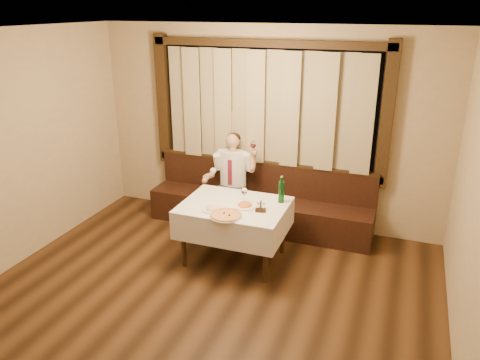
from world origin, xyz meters
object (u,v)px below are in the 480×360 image
(dining_table, at_px, (234,212))
(cruet_caddy, at_px, (261,208))
(pizza, at_px, (226,215))
(pasta_cream, at_px, (214,207))
(seated_man, at_px, (232,173))
(banquette, at_px, (260,206))
(green_bottle, at_px, (281,191))
(pasta_red, at_px, (245,204))

(dining_table, xyz_separation_m, cruet_caddy, (0.37, -0.10, 0.15))
(dining_table, height_order, pizza, pizza)
(dining_table, height_order, pasta_cream, pasta_cream)
(dining_table, relative_size, pasta_cream, 4.50)
(seated_man, bearing_deg, pasta_cream, -79.01)
(cruet_caddy, xyz_separation_m, seated_man, (-0.77, 1.03, -0.01))
(banquette, bearing_deg, cruet_caddy, -71.86)
(pasta_cream, height_order, green_bottle, green_bottle)
(banquette, height_order, pasta_cream, banquette)
(green_bottle, height_order, cruet_caddy, green_bottle)
(pasta_cream, bearing_deg, green_bottle, 36.04)
(seated_man, bearing_deg, cruet_caddy, -53.43)
(banquette, xyz_separation_m, pasta_red, (0.14, -1.05, 0.48))
(pasta_cream, bearing_deg, pizza, -30.68)
(dining_table, bearing_deg, pasta_red, -8.87)
(dining_table, distance_m, cruet_caddy, 0.41)
(dining_table, height_order, cruet_caddy, cruet_caddy)
(banquette, bearing_deg, dining_table, -90.00)
(dining_table, bearing_deg, cruet_caddy, -14.82)
(pasta_red, relative_size, green_bottle, 0.83)
(dining_table, xyz_separation_m, pasta_red, (0.14, -0.02, 0.14))
(pizza, height_order, green_bottle, green_bottle)
(dining_table, relative_size, cruet_caddy, 9.79)
(green_bottle, height_order, seated_man, seated_man)
(dining_table, relative_size, seated_man, 0.94)
(dining_table, xyz_separation_m, pasta_cream, (-0.17, -0.24, 0.14))
(banquette, distance_m, dining_table, 1.08)
(banquette, bearing_deg, pasta_cream, -97.73)
(pizza, xyz_separation_m, seated_man, (-0.44, 1.30, 0.02))
(pasta_cream, relative_size, cruet_caddy, 2.18)
(green_bottle, bearing_deg, pasta_red, -142.56)
(cruet_caddy, bearing_deg, seated_man, 116.95)
(pizza, relative_size, pasta_red, 1.35)
(banquette, height_order, seated_man, seated_man)
(green_bottle, bearing_deg, seated_man, 143.58)
(pizza, xyz_separation_m, pasta_cream, (-0.21, 0.12, 0.02))
(pasta_cream, bearing_deg, seated_man, 100.99)
(pizza, relative_size, pasta_cream, 1.34)
(pizza, xyz_separation_m, pasta_red, (0.11, 0.34, 0.02))
(pasta_red, height_order, cruet_caddy, cruet_caddy)
(pasta_cream, xyz_separation_m, seated_man, (-0.23, 1.17, -0.00))
(banquette, distance_m, seated_man, 0.63)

